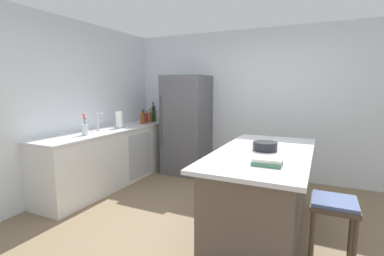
# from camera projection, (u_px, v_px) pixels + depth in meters

# --- Properties ---
(ground_plane) EXTENTS (7.20, 7.20, 0.00)m
(ground_plane) POSITION_uv_depth(u_px,v_px,m) (214.00, 232.00, 3.09)
(ground_plane) COLOR #7A664C
(wall_rear) EXTENTS (6.00, 0.10, 2.60)m
(wall_rear) POSITION_uv_depth(u_px,v_px,m) (260.00, 104.00, 4.91)
(wall_rear) COLOR silver
(wall_rear) RESTS_ON ground_plane
(wall_left) EXTENTS (0.10, 6.00, 2.60)m
(wall_left) POSITION_uv_depth(u_px,v_px,m) (54.00, 108.00, 3.94)
(wall_left) COLOR silver
(wall_left) RESTS_ON ground_plane
(counter_run_left) EXTENTS (0.63, 2.70, 0.92)m
(counter_run_left) POSITION_uv_depth(u_px,v_px,m) (113.00, 156.00, 4.60)
(counter_run_left) COLOR silver
(counter_run_left) RESTS_ON ground_plane
(kitchen_island) EXTENTS (0.99, 2.02, 0.90)m
(kitchen_island) POSITION_uv_depth(u_px,v_px,m) (262.00, 190.00, 3.10)
(kitchen_island) COLOR brown
(kitchen_island) RESTS_ON ground_plane
(refrigerator) EXTENTS (0.77, 0.73, 1.81)m
(refrigerator) POSITION_uv_depth(u_px,v_px,m) (187.00, 125.00, 5.15)
(refrigerator) COLOR #56565B
(refrigerator) RESTS_ON ground_plane
(bar_stool) EXTENTS (0.36, 0.36, 0.69)m
(bar_stool) POSITION_uv_depth(u_px,v_px,m) (333.00, 214.00, 2.28)
(bar_stool) COLOR #473828
(bar_stool) RESTS_ON ground_plane
(sink_faucet) EXTENTS (0.15, 0.05, 0.30)m
(sink_faucet) POSITION_uv_depth(u_px,v_px,m) (99.00, 121.00, 4.32)
(sink_faucet) COLOR silver
(sink_faucet) RESTS_ON counter_run_left
(flower_vase) EXTENTS (0.09, 0.09, 0.31)m
(flower_vase) POSITION_uv_depth(u_px,v_px,m) (85.00, 129.00, 3.95)
(flower_vase) COLOR silver
(flower_vase) RESTS_ON counter_run_left
(paper_towel_roll) EXTENTS (0.14, 0.14, 0.31)m
(paper_towel_roll) POSITION_uv_depth(u_px,v_px,m) (119.00, 120.00, 4.64)
(paper_towel_roll) COLOR gray
(paper_towel_roll) RESTS_ON counter_run_left
(olive_oil_bottle) EXTENTS (0.06, 0.06, 0.30)m
(olive_oil_bottle) POSITION_uv_depth(u_px,v_px,m) (155.00, 115.00, 5.61)
(olive_oil_bottle) COLOR olive
(olive_oil_bottle) RESTS_ON counter_run_left
(wine_bottle) EXTENTS (0.07, 0.07, 0.39)m
(wine_bottle) POSITION_uv_depth(u_px,v_px,m) (153.00, 114.00, 5.50)
(wine_bottle) COLOR #19381E
(wine_bottle) RESTS_ON counter_run_left
(vinegar_bottle) EXTENTS (0.05, 0.05, 0.27)m
(vinegar_bottle) POSITION_uv_depth(u_px,v_px,m) (150.00, 117.00, 5.42)
(vinegar_bottle) COLOR #994C23
(vinegar_bottle) RESTS_ON counter_run_left
(hot_sauce_bottle) EXTENTS (0.05, 0.05, 0.23)m
(hot_sauce_bottle) POSITION_uv_depth(u_px,v_px,m) (147.00, 118.00, 5.34)
(hot_sauce_bottle) COLOR red
(hot_sauce_bottle) RESTS_ON counter_run_left
(syrup_bottle) EXTENTS (0.07, 0.07, 0.26)m
(syrup_bottle) POSITION_uv_depth(u_px,v_px,m) (144.00, 118.00, 5.26)
(syrup_bottle) COLOR #5B3319
(syrup_bottle) RESTS_ON counter_run_left
(whiskey_bottle) EXTENTS (0.09, 0.09, 0.25)m
(whiskey_bottle) POSITION_uv_depth(u_px,v_px,m) (142.00, 119.00, 5.17)
(whiskey_bottle) COLOR brown
(whiskey_bottle) RESTS_ON counter_run_left
(cookbook_stack) EXTENTS (0.26, 0.19, 0.06)m
(cookbook_stack) POSITION_uv_depth(u_px,v_px,m) (267.00, 162.00, 2.49)
(cookbook_stack) COLOR #4C7F60
(cookbook_stack) RESTS_ON kitchen_island
(mixing_bowl) EXTENTS (0.27, 0.27, 0.10)m
(mixing_bowl) POSITION_uv_depth(u_px,v_px,m) (265.00, 146.00, 3.07)
(mixing_bowl) COLOR black
(mixing_bowl) RESTS_ON kitchen_island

